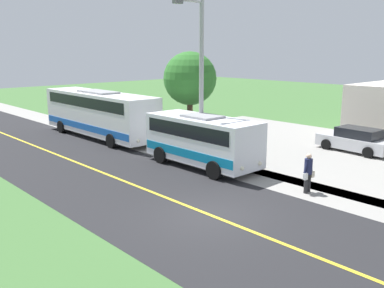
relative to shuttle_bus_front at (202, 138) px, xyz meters
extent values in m
plane|color=#3D6633|center=(4.47, 5.02, -1.50)|extent=(120.00, 120.00, 0.00)
cube|color=black|center=(4.47, 5.02, -1.50)|extent=(8.00, 100.00, 0.01)
cube|color=gray|center=(-0.73, 5.02, -1.50)|extent=(2.40, 100.00, 0.01)
cube|color=gold|center=(4.47, 5.02, -1.49)|extent=(0.16, 100.00, 0.00)
cube|color=white|center=(0.00, 0.00, -0.03)|extent=(2.34, 6.53, 2.26)
cube|color=#0C72A5|center=(0.00, 0.00, -0.60)|extent=(2.38, 6.40, 0.44)
cube|color=black|center=(0.00, 0.00, 0.55)|extent=(2.38, 5.88, 0.70)
cube|color=gray|center=(0.00, 0.00, 1.16)|extent=(1.41, 1.96, 0.12)
cylinder|color=black|center=(-1.17, 2.02, -1.05)|extent=(0.25, 0.90, 0.90)
cylinder|color=black|center=(1.17, 2.02, -1.05)|extent=(0.25, 0.90, 0.90)
cylinder|color=black|center=(-1.17, -2.03, -1.05)|extent=(0.25, 0.90, 0.90)
cylinder|color=black|center=(1.17, -2.03, -1.05)|extent=(0.25, 0.90, 0.90)
sphere|color=#F2EACC|center=(-0.64, 3.29, -0.80)|extent=(0.20, 0.20, 0.20)
sphere|color=#F2EACC|center=(0.64, 3.29, -0.80)|extent=(0.20, 0.20, 0.20)
cube|color=white|center=(-0.06, -10.35, 0.23)|extent=(2.47, 10.98, 2.77)
cube|color=blue|center=(-0.06, -10.35, -0.60)|extent=(2.51, 10.76, 0.44)
cube|color=black|center=(-0.06, -10.35, 1.07)|extent=(2.51, 9.88, 0.70)
cube|color=gray|center=(-0.06, -10.35, 1.68)|extent=(1.48, 3.29, 0.12)
cylinder|color=black|center=(-1.30, -6.95, -1.05)|extent=(0.25, 0.90, 0.90)
cylinder|color=black|center=(1.17, -6.95, -1.05)|extent=(0.25, 0.90, 0.90)
cylinder|color=black|center=(-1.30, -13.75, -1.05)|extent=(0.25, 0.90, 0.90)
cylinder|color=black|center=(1.17, -13.75, -1.05)|extent=(0.25, 0.90, 0.90)
sphere|color=#F2EACC|center=(-0.74, -4.84, -0.80)|extent=(0.20, 0.20, 0.20)
sphere|color=#F2EACC|center=(0.62, -4.84, -0.80)|extent=(0.20, 0.20, 0.20)
cylinder|color=#262628|center=(-0.49, 6.06, -1.08)|extent=(0.18, 0.18, 0.84)
cylinder|color=#262628|center=(-0.29, 6.06, -1.08)|extent=(0.18, 0.18, 0.84)
cylinder|color=#1E2347|center=(-0.39, 6.06, -0.33)|extent=(0.34, 0.34, 0.66)
sphere|color=beige|center=(-0.39, 6.06, 0.11)|extent=(0.23, 0.23, 0.23)
cylinder|color=#1E2347|center=(-0.57, 6.06, -0.30)|extent=(0.28, 0.10, 0.60)
cube|color=beige|center=(-0.65, 6.11, -0.72)|extent=(0.20, 0.12, 0.28)
cylinder|color=#1E2347|center=(-0.21, 6.06, -0.30)|extent=(0.28, 0.10, 0.60)
cube|color=white|center=(-0.13, 6.11, -0.72)|extent=(0.20, 0.12, 0.28)
cylinder|color=#9E9EA3|center=(-0.53, -0.63, 2.75)|extent=(0.24, 0.24, 8.51)
cylinder|color=#9E9EA3|center=(0.27, -0.63, 6.85)|extent=(1.60, 0.14, 0.14)
cube|color=#59595B|center=(1.07, -0.63, 6.75)|extent=(0.50, 0.24, 0.20)
cube|color=silver|center=(-9.15, 3.80, -0.97)|extent=(2.09, 4.51, 0.70)
cube|color=black|center=(-9.14, 4.00, -0.34)|extent=(1.69, 2.52, 0.57)
cylinder|color=black|center=(-8.35, 2.38, -1.18)|extent=(0.26, 0.65, 0.64)
cylinder|color=black|center=(-10.14, 2.50, -1.18)|extent=(0.26, 0.65, 0.64)
cylinder|color=black|center=(-8.16, 5.10, -1.18)|extent=(0.26, 0.65, 0.64)
cylinder|color=black|center=(-9.96, 5.22, -1.18)|extent=(0.26, 0.65, 0.64)
cylinder|color=#4C3826|center=(-2.93, -4.15, 0.01)|extent=(0.36, 0.36, 3.03)
sphere|color=#2D6B28|center=(-2.93, -4.15, 2.76)|extent=(3.31, 3.31, 3.31)
camera|label=1|loc=(14.99, 15.43, 4.49)|focal=39.68mm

